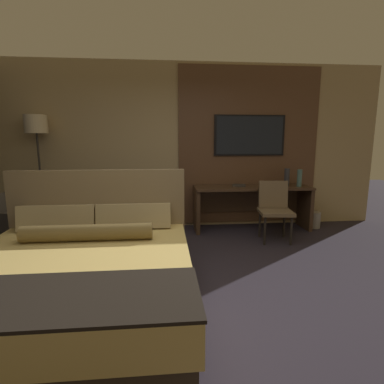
% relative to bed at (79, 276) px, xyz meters
% --- Properties ---
extents(ground_plane, '(16.00, 16.00, 0.00)m').
position_rel_bed_xyz_m(ground_plane, '(0.99, 0.01, -0.31)').
color(ground_plane, '#28232D').
extents(wall_back_tv_panel, '(7.20, 0.09, 2.80)m').
position_rel_bed_xyz_m(wall_back_tv_panel, '(1.17, 2.60, 1.09)').
color(wall_back_tv_panel, tan).
rests_on(wall_back_tv_panel, ground_plane).
extents(bed, '(2.03, 2.09, 1.18)m').
position_rel_bed_xyz_m(bed, '(0.00, 0.00, 0.00)').
color(bed, '#33281E').
rests_on(bed, ground_plane).
extents(desk, '(1.95, 0.58, 0.74)m').
position_rel_bed_xyz_m(desk, '(2.26, 2.29, 0.20)').
color(desk, '#422D1E').
rests_on(desk, ground_plane).
extents(tv, '(1.23, 0.04, 0.69)m').
position_rel_bed_xyz_m(tv, '(2.26, 2.53, 1.28)').
color(tv, black).
extents(desk_chair, '(0.53, 0.53, 0.90)m').
position_rel_bed_xyz_m(desk_chair, '(2.45, 1.71, 0.23)').
color(desk_chair, brown).
rests_on(desk_chair, ground_plane).
extents(armchair_by_window, '(1.10, 1.12, 0.79)m').
position_rel_bed_xyz_m(armchair_by_window, '(-1.13, 1.82, -0.05)').
color(armchair_by_window, '#47423D').
rests_on(armchair_by_window, ground_plane).
extents(floor_lamp, '(0.34, 0.34, 1.90)m').
position_rel_bed_xyz_m(floor_lamp, '(-1.19, 2.35, 1.29)').
color(floor_lamp, '#282623').
rests_on(floor_lamp, ground_plane).
extents(vase_tall, '(0.08, 0.08, 0.29)m').
position_rel_bed_xyz_m(vase_tall, '(3.04, 2.19, 0.58)').
color(vase_tall, '#4C706B').
rests_on(vase_tall, desk).
extents(vase_short, '(0.09, 0.09, 0.30)m').
position_rel_bed_xyz_m(vase_short, '(2.85, 2.25, 0.58)').
color(vase_short, '#333338').
rests_on(vase_short, desk).
extents(book, '(0.25, 0.20, 0.03)m').
position_rel_bed_xyz_m(book, '(2.04, 2.30, 0.45)').
color(book, '#332D28').
rests_on(book, desk).
extents(waste_bin, '(0.22, 0.22, 0.28)m').
position_rel_bed_xyz_m(waste_bin, '(3.38, 2.23, -0.17)').
color(waste_bin, gray).
rests_on(waste_bin, ground_plane).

